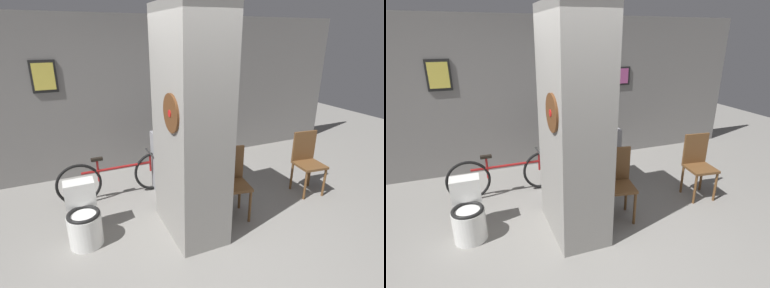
% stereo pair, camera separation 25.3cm
% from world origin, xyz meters
% --- Properties ---
extents(ground_plane, '(14.00, 14.00, 0.00)m').
position_xyz_m(ground_plane, '(0.00, 0.00, 0.00)').
color(ground_plane, gray).
extents(wall_back, '(8.00, 0.09, 2.60)m').
position_xyz_m(wall_back, '(-0.00, 2.63, 1.30)').
color(wall_back, gray).
rests_on(wall_back, ground_plane).
extents(pillar_center, '(0.61, 1.00, 2.60)m').
position_xyz_m(pillar_center, '(-0.15, 0.50, 1.30)').
color(pillar_center, gray).
rests_on(pillar_center, ground_plane).
extents(counter_shelf, '(1.18, 0.44, 0.93)m').
position_xyz_m(counter_shelf, '(0.31, 1.50, 0.47)').
color(counter_shelf, gray).
rests_on(counter_shelf, ground_plane).
extents(toilet, '(0.38, 0.54, 0.68)m').
position_xyz_m(toilet, '(-1.37, 0.76, 0.29)').
color(toilet, white).
rests_on(toilet, ground_plane).
extents(chair_near_pillar, '(0.44, 0.44, 0.93)m').
position_xyz_m(chair_near_pillar, '(0.47, 0.56, 0.52)').
color(chair_near_pillar, brown).
rests_on(chair_near_pillar, ground_plane).
extents(chair_by_doorway, '(0.43, 0.43, 0.93)m').
position_xyz_m(chair_by_doorway, '(1.84, 0.65, 0.52)').
color(chair_by_doorway, brown).
rests_on(chair_by_doorway, ground_plane).
extents(bicycle, '(1.71, 0.42, 0.67)m').
position_xyz_m(bicycle, '(-0.80, 1.63, 0.32)').
color(bicycle, black).
rests_on(bicycle, ground_plane).
extents(bottle_tall, '(0.07, 0.07, 0.30)m').
position_xyz_m(bottle_tall, '(0.50, 1.42, 1.04)').
color(bottle_tall, '#19598C').
rests_on(bottle_tall, counter_shelf).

